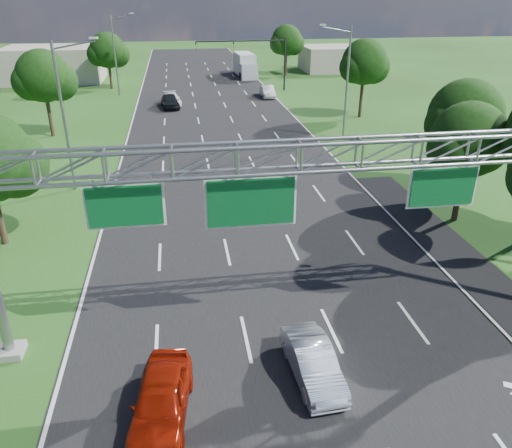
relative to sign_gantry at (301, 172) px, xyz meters
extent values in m
plane|color=#214514|center=(-0.33, 18.00, -6.89)|extent=(220.00, 220.00, 0.00)
cube|color=black|center=(-0.33, 18.00, -6.89)|extent=(18.00, 180.00, 0.02)
cube|color=black|center=(9.87, 2.00, -6.89)|extent=(3.00, 30.00, 0.02)
cube|color=gray|center=(-11.33, 0.00, -6.74)|extent=(1.00, 1.00, 0.30)
cube|color=white|center=(-6.33, -0.02, -0.89)|extent=(2.80, 0.05, 1.70)
cube|color=#0B5928|center=(-6.33, -0.08, -0.89)|extent=(2.62, 0.05, 1.52)
cube|color=white|center=(-1.83, -0.02, -1.04)|extent=(3.40, 0.05, 2.00)
cube|color=#0B5928|center=(-1.83, -0.08, -1.04)|extent=(3.22, 0.05, 1.82)
cube|color=white|center=(5.67, -0.02, -0.89)|extent=(2.80, 0.05, 1.70)
cube|color=#0B5928|center=(5.67, -0.08, -0.89)|extent=(2.62, 0.05, 1.52)
cylinder|color=black|center=(10.67, 53.00, -3.39)|extent=(0.24, 0.24, 7.00)
cylinder|color=black|center=(4.67, 53.00, -0.29)|extent=(12.00, 0.18, 0.18)
imported|color=black|center=(-1.33, 53.00, -0.84)|extent=(0.18, 0.22, 1.10)
imported|color=black|center=(3.67, 53.00, -0.84)|extent=(0.18, 0.22, 1.10)
imported|color=black|center=(8.67, 53.00, -0.84)|extent=(0.18, 0.22, 1.10)
cylinder|color=gray|center=(-11.83, 18.00, -1.89)|extent=(0.20, 0.20, 10.00)
cylinder|color=gray|center=(-10.53, 18.00, 2.81)|extent=(2.78, 0.12, 0.60)
cube|color=beige|center=(-9.23, 18.00, 3.21)|extent=(0.55, 0.22, 0.12)
cylinder|color=gray|center=(-11.83, 53.00, -1.89)|extent=(0.20, 0.20, 10.00)
cylinder|color=gray|center=(-10.53, 53.00, 2.81)|extent=(2.78, 0.12, 0.60)
cube|color=beige|center=(-9.23, 53.00, 3.21)|extent=(0.55, 0.22, 0.12)
cylinder|color=gray|center=(11.17, 28.00, -1.89)|extent=(0.20, 0.20, 10.00)
cylinder|color=gray|center=(9.87, 28.00, 2.81)|extent=(2.78, 0.12, 0.60)
cube|color=beige|center=(8.57, 28.00, 3.21)|extent=(0.55, 0.22, 0.12)
cylinder|color=#2D2116|center=(12.17, 9.00, -5.24)|extent=(0.36, 0.36, 3.30)
sphere|color=black|center=(12.17, 9.00, -1.83)|extent=(4.40, 4.40, 4.40)
sphere|color=black|center=(13.27, 9.40, -2.38)|extent=(3.30, 3.30, 3.30)
sphere|color=black|center=(11.18, 8.70, -2.27)|extent=(3.08, 3.08, 3.08)
cylinder|color=#2D2116|center=(14.17, 13.00, -5.13)|extent=(0.36, 0.36, 3.52)
sphere|color=black|center=(14.17, 13.00, -1.45)|extent=(4.80, 4.80, 4.80)
sphere|color=black|center=(15.37, 13.40, -2.05)|extent=(3.60, 3.60, 3.60)
sphere|color=black|center=(13.09, 12.70, -1.93)|extent=(3.36, 3.36, 3.36)
sphere|color=black|center=(-13.13, 10.40, -2.49)|extent=(3.60, 3.60, 3.60)
cylinder|color=#2D2116|center=(-16.33, 33.00, -5.02)|extent=(0.36, 0.36, 3.74)
sphere|color=black|center=(-16.33, 33.00, -1.23)|extent=(4.80, 4.80, 4.80)
sphere|color=black|center=(-15.13, 33.40, -1.83)|extent=(3.60, 3.60, 3.60)
sphere|color=black|center=(-17.41, 32.70, -1.71)|extent=(3.36, 3.36, 3.36)
cylinder|color=#2D2116|center=(-13.33, 58.00, -5.24)|extent=(0.36, 0.36, 3.30)
sphere|color=black|center=(-13.33, 58.00, -1.67)|extent=(4.80, 4.80, 4.80)
sphere|color=black|center=(-12.13, 58.40, -2.27)|extent=(3.60, 3.60, 3.60)
sphere|color=black|center=(-14.41, 57.70, -2.15)|extent=(3.36, 3.36, 3.36)
cylinder|color=#2D2116|center=(15.67, 36.00, -4.91)|extent=(0.36, 0.36, 3.96)
sphere|color=black|center=(15.67, 36.00, -1.01)|extent=(4.80, 4.80, 4.80)
sphere|color=black|center=(16.87, 36.40, -1.61)|extent=(3.60, 3.60, 3.60)
sphere|color=black|center=(14.59, 35.70, -1.49)|extent=(3.36, 3.36, 3.36)
cylinder|color=#2D2116|center=(13.67, 66.00, -5.13)|extent=(0.36, 0.36, 3.52)
sphere|color=black|center=(13.67, 66.00, -1.45)|extent=(4.80, 4.80, 4.80)
sphere|color=black|center=(14.87, 66.40, -2.05)|extent=(3.60, 3.60, 3.60)
sphere|color=black|center=(12.59, 65.70, -1.93)|extent=(3.36, 3.36, 3.36)
cube|color=#A39689|center=(-22.33, 66.00, -4.39)|extent=(14.00, 10.00, 5.00)
cube|color=#A39689|center=(23.67, 70.00, -4.89)|extent=(12.00, 9.00, 4.00)
imported|color=maroon|center=(-5.43, -4.10, -6.14)|extent=(2.37, 4.62, 1.51)
imported|color=silver|center=(-0.03, -3.03, -6.22)|extent=(1.68, 4.15, 1.34)
imported|color=white|center=(-4.83, 46.10, -6.25)|extent=(2.37, 4.65, 1.29)
imported|color=black|center=(-5.07, 43.88, -6.09)|extent=(2.38, 4.90, 1.61)
imported|color=silver|center=(7.52, 48.62, -6.17)|extent=(1.59, 4.39, 1.44)
cube|color=silver|center=(7.04, 67.38, -5.09)|extent=(2.98, 6.68, 3.27)
cube|color=silver|center=(7.04, 62.80, -5.69)|extent=(2.64, 2.54, 2.40)
cylinder|color=black|center=(5.84, 63.02, -6.35)|extent=(0.38, 1.09, 1.09)
cylinder|color=black|center=(8.24, 63.02, -6.35)|extent=(0.38, 1.09, 1.09)
cylinder|color=black|center=(5.84, 69.56, -6.35)|extent=(0.38, 1.09, 1.09)
cylinder|color=black|center=(8.24, 69.56, -6.35)|extent=(0.38, 1.09, 1.09)
camera|label=1|loc=(-4.27, -16.72, 6.05)|focal=35.00mm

